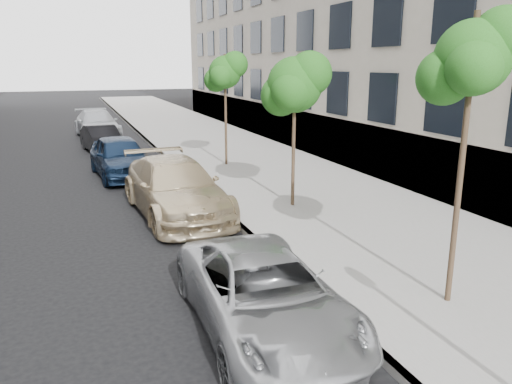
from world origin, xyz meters
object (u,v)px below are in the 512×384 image
tree_far (226,72)px  minivan (264,294)px  sedan_rear (97,124)px  sedan_black (102,139)px  tree_near (474,59)px  suv (176,188)px  sedan_blue (120,157)px  tree_mid (296,84)px

tree_far → minivan: (-3.33, -12.61, -3.19)m
sedan_rear → minivan: bearing=-91.6°
sedan_rear → sedan_black: bearing=-95.3°
tree_near → sedan_black: tree_near is taller
sedan_black → suv: bearing=-93.1°
tree_far → suv: (-3.33, -5.83, -3.04)m
sedan_blue → sedan_rear: same height
tree_near → sedan_rear: size_ratio=0.92×
tree_mid → sedan_black: bearing=110.7°
minivan → suv: bearing=91.6°
tree_near → sedan_rear: tree_near is taller
tree_near → sedan_blue: 13.86m
suv → tree_mid: bearing=-15.1°
tree_far → sedan_black: tree_far is taller
minivan → sedan_blue: size_ratio=1.00×
sedan_blue → sedan_black: 5.76m
tree_near → tree_mid: tree_near is taller
minivan → sedan_rear: 23.42m
tree_near → tree_mid: (0.00, 6.50, -0.64)m
tree_far → sedan_black: size_ratio=1.16×
minivan → sedan_black: 18.12m
tree_mid → suv: bearing=168.7°
tree_mid → sedan_blue: (-4.27, 6.23, -2.82)m
minivan → sedan_rear: bearing=94.3°
tree_far → sedan_rear: (-4.43, 10.78, -3.05)m
tree_far → suv: tree_far is taller
sedan_black → sedan_rear: size_ratio=0.73×
tree_far → minivan: size_ratio=0.99×
minivan → suv: suv is taller
tree_far → sedan_rear: size_ratio=0.84×
minivan → sedan_black: (-1.20, 18.08, 0.01)m
tree_near → tree_far: 13.01m
sedan_blue → tree_near: bearing=-76.3°
tree_near → sedan_blue: (-4.27, 12.73, -3.46)m
tree_near → sedan_blue: size_ratio=1.08×
sedan_blue → sedan_black: size_ratio=1.17×
tree_near → sedan_black: (-4.53, 18.48, -3.59)m
tree_mid → suv: (-3.33, 0.67, -2.81)m
sedan_black → sedan_rear: bearing=79.8°
tree_near → minivan: 4.92m
suv → sedan_blue: suv is taller
tree_near → suv: (-3.33, 7.17, -3.45)m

